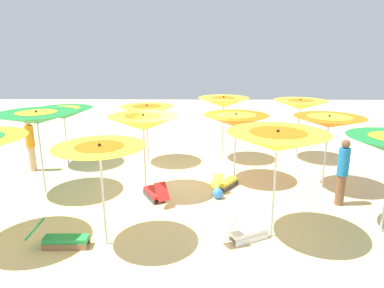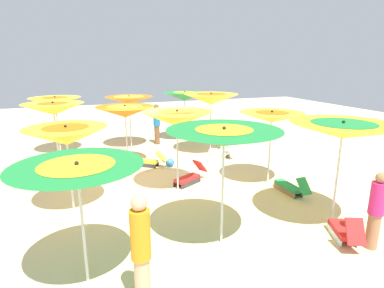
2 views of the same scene
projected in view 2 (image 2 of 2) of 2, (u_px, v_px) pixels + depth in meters
name	position (u px, v px, depth m)	size (l,w,h in m)	color
ground	(151.00, 180.00, 10.26)	(39.61, 39.61, 0.04)	beige
beach_umbrella_0	(185.00, 96.00, 14.98)	(2.04, 2.04, 2.37)	silver
beach_umbrella_1	(129.00, 100.00, 13.70)	(2.08, 2.08, 2.31)	silver
beach_umbrella_2	(55.00, 102.00, 12.70)	(2.02, 2.02, 2.38)	silver
beach_umbrella_3	(211.00, 99.00, 12.63)	(2.18, 2.18, 2.53)	silver
beach_umbrella_4	(125.00, 112.00, 11.08)	(2.05, 2.05, 2.26)	silver
beach_umbrella_5	(53.00, 109.00, 10.05)	(1.91, 1.91, 2.49)	silver
beach_umbrella_6	(272.00, 117.00, 9.42)	(1.92, 1.92, 2.31)	silver
beach_umbrella_7	(177.00, 119.00, 8.90)	(1.99, 1.99, 2.42)	silver
beach_umbrella_8	(66.00, 136.00, 7.67)	(1.98, 1.98, 2.23)	silver
beach_umbrella_9	(343.00, 130.00, 6.92)	(2.30, 2.30, 2.47)	silver
beach_umbrella_10	(224.00, 138.00, 6.09)	(2.26, 2.26, 2.50)	silver
beach_umbrella_11	(78.00, 176.00, 5.02)	(2.11, 2.11, 2.19)	silver
lounger_0	(221.00, 151.00, 12.63)	(1.18, 0.80, 0.72)	silver
lounger_1	(290.00, 187.00, 9.09)	(1.32, 0.35, 0.63)	olive
lounger_2	(345.00, 231.00, 6.68)	(1.19, 0.80, 0.70)	silver
lounger_3	(148.00, 161.00, 11.46)	(0.96, 1.18, 0.60)	#333338
lounger_4	(190.00, 177.00, 9.86)	(0.90, 1.26, 0.66)	#333338
beachgoer_0	(376.00, 210.00, 6.26)	(0.30, 0.30, 1.63)	#A3704C
beachgoer_1	(157.00, 123.00, 14.42)	(0.30, 0.30, 1.86)	brown
beachgoer_2	(141.00, 250.00, 4.64)	(0.30, 0.30, 1.89)	#D8A87F
beach_ball	(170.00, 162.00, 11.46)	(0.31, 0.31, 0.31)	#337FE5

